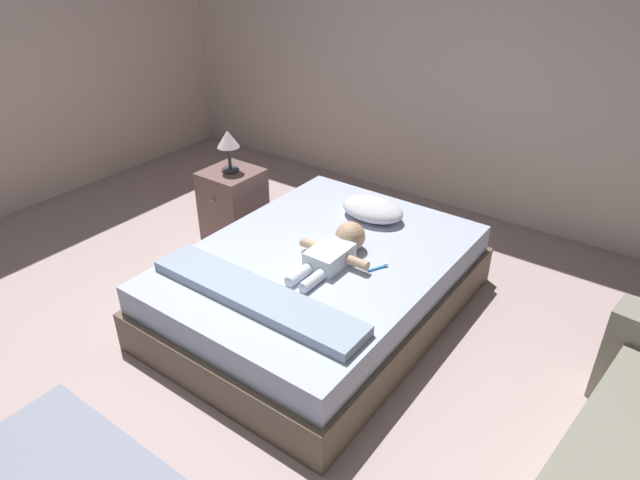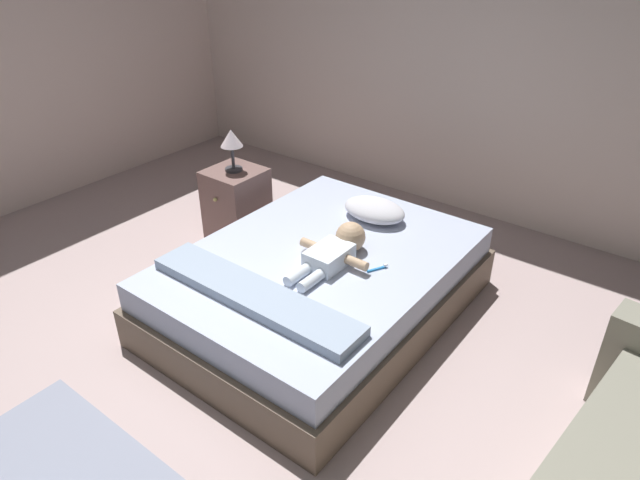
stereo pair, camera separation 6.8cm
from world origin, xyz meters
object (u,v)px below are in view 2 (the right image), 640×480
at_px(lamp, 231,141).
at_px(baby, 336,250).
at_px(bed, 320,284).
at_px(toothbrush, 378,268).
at_px(pillow, 374,210).
at_px(nightstand, 237,205).

bearing_deg(lamp, baby, -16.81).
bearing_deg(bed, baby, 3.90).
distance_m(bed, toothbrush, 0.45).
bearing_deg(pillow, toothbrush, -55.02).
relative_size(bed, toothbrush, 15.70).
bearing_deg(pillow, lamp, -169.08).
height_order(toothbrush, lamp, lamp).
bearing_deg(baby, pillow, 100.34).
relative_size(pillow, baby, 0.70).
relative_size(pillow, toothbrush, 3.48).
xyz_separation_m(nightstand, lamp, (-0.00, 0.00, 0.52)).
height_order(pillow, baby, baby).
relative_size(baby, lamp, 2.00).
bearing_deg(baby, bed, -176.10).
distance_m(toothbrush, nightstand, 1.53).
bearing_deg(pillow, bed, -90.93).
distance_m(pillow, nightstand, 1.16).
distance_m(pillow, lamp, 1.18).
bearing_deg(lamp, pillow, 10.92).
bearing_deg(toothbrush, bed, -169.34).
distance_m(bed, baby, 0.32).
distance_m(bed, lamp, 1.32).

